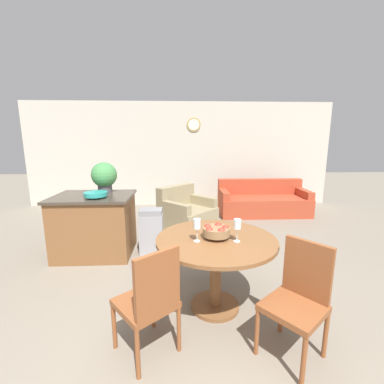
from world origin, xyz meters
name	(u,v)px	position (x,y,z in m)	size (l,w,h in m)	color
ground_plane	(182,381)	(0.00, 0.00, 0.00)	(24.00, 24.00, 0.00)	gray
wall_back	(180,155)	(0.00, 5.31, 1.35)	(8.00, 0.09, 2.70)	beige
dining_table	(215,254)	(0.35, 0.84, 0.60)	(1.20, 1.20, 0.77)	brown
dining_chair_near_left	(150,298)	(-0.24, 0.25, 0.51)	(0.59, 0.59, 0.94)	brown
dining_chair_near_right	(298,295)	(0.94, 0.24, 0.51)	(0.59, 0.59, 0.94)	brown
fruit_bowl	(216,231)	(0.35, 0.84, 0.85)	(0.27, 0.27, 0.14)	olive
wine_glass_left	(197,225)	(0.16, 0.76, 0.94)	(0.07, 0.07, 0.22)	silver
wine_glass_right	(237,225)	(0.54, 0.74, 0.94)	(0.07, 0.07, 0.22)	silver
kitchen_island	(95,225)	(-1.30, 2.22, 0.46)	(1.15, 0.88, 0.92)	brown
teal_bowl	(95,194)	(-1.20, 2.05, 0.98)	(0.32, 0.32, 0.08)	teal
potted_plant	(104,176)	(-1.18, 2.45, 1.18)	(0.39, 0.39, 0.47)	#4C4C51
trash_bin	(151,232)	(-0.45, 2.20, 0.35)	(0.35, 0.27, 0.70)	#9E9EA3
couch	(262,202)	(1.95, 4.29, 0.28)	(2.05, 0.90, 0.79)	#B24228
armchair	(186,214)	(0.11, 3.39, 0.28)	(1.26, 1.26, 0.82)	#998966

